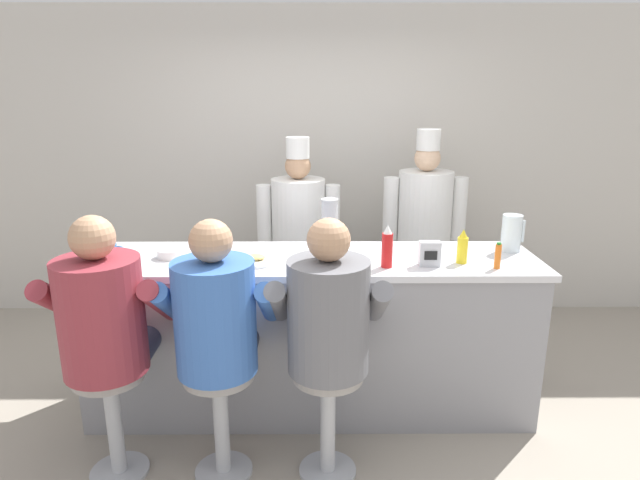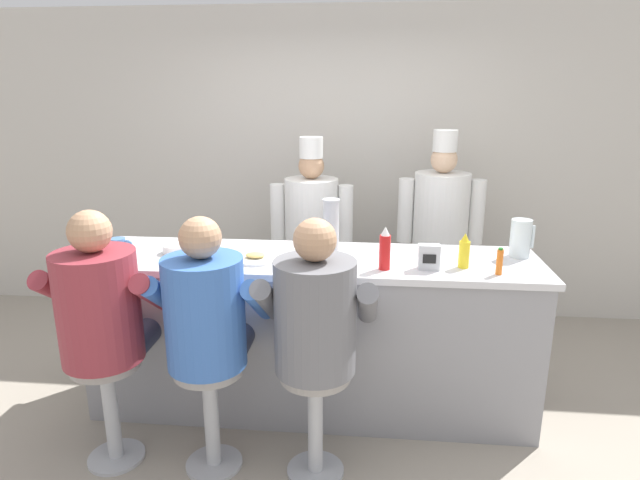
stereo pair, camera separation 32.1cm
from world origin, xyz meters
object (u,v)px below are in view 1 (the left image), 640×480
object	(u,v)px
cook_in_whites_near	(299,233)
coffee_mug_blue	(110,252)
diner_seated_blue	(217,323)
ketchup_bottle_red	(387,247)
napkin_dispenser_chrome	(430,254)
hot_sauce_bottle_orange	(498,256)
water_pitcher_clear	(511,233)
coffee_mug_white	(186,263)
mustard_bottle_yellow	(462,247)
diner_seated_grey	(328,323)
cereal_bowl	(171,253)
cup_stack_steel	(329,227)
breakfast_plate	(255,260)
cook_in_whites_far	(424,226)
diner_seated_maroon	(105,322)

from	to	relation	value
cook_in_whites_near	coffee_mug_blue	bearing A→B (deg)	-138.06
diner_seated_blue	ketchup_bottle_red	bearing A→B (deg)	26.10
ketchup_bottle_red	napkin_dispenser_chrome	world-z (taller)	ketchup_bottle_red
hot_sauce_bottle_orange	coffee_mug_blue	size ratio (longest dim) A/B	1.06
water_pitcher_clear	coffee_mug_white	size ratio (longest dim) A/B	1.99
mustard_bottle_yellow	diner_seated_blue	bearing A→B (deg)	-159.12
diner_seated_blue	diner_seated_grey	world-z (taller)	diner_seated_grey
hot_sauce_bottle_orange	coffee_mug_blue	distance (m)	2.29
mustard_bottle_yellow	diner_seated_grey	xyz separation A→B (m)	(-0.80, -0.52, -0.24)
cereal_bowl	diner_seated_blue	bearing A→B (deg)	-58.66
cup_stack_steel	napkin_dispenser_chrome	xyz separation A→B (m)	(0.58, -0.23, -0.10)
ketchup_bottle_red	diner_seated_grey	size ratio (longest dim) A/B	0.18
ketchup_bottle_red	diner_seated_blue	bearing A→B (deg)	-153.90
water_pitcher_clear	cook_in_whites_near	size ratio (longest dim) A/B	0.14
hot_sauce_bottle_orange	breakfast_plate	world-z (taller)	hot_sauce_bottle_orange
cereal_bowl	cook_in_whites_far	xyz separation A→B (m)	(1.76, 1.05, -0.10)
breakfast_plate	diner_seated_maroon	world-z (taller)	diner_seated_maroon
cook_in_whites_near	napkin_dispenser_chrome	bearing A→B (deg)	-54.18
cup_stack_steel	diner_seated_blue	world-z (taller)	diner_seated_blue
napkin_dispenser_chrome	cook_in_whites_near	size ratio (longest dim) A/B	0.09
hot_sauce_bottle_orange	cup_stack_steel	distance (m)	1.00
ketchup_bottle_red	water_pitcher_clear	xyz separation A→B (m)	(0.83, 0.32, -0.00)
cereal_bowl	coffee_mug_blue	xyz separation A→B (m)	(-0.35, -0.05, 0.02)
cook_in_whites_near	water_pitcher_clear	bearing A→B (deg)	-30.40
water_pitcher_clear	cereal_bowl	xyz separation A→B (m)	(-2.13, -0.13, -0.09)
hot_sauce_bottle_orange	cereal_bowl	xyz separation A→B (m)	(-1.93, 0.22, -0.05)
water_pitcher_clear	napkin_dispenser_chrome	xyz separation A→B (m)	(-0.58, -0.30, -0.04)
napkin_dispenser_chrome	cook_in_whites_far	bearing A→B (deg)	80.21
diner_seated_maroon	cook_in_whites_near	world-z (taller)	cook_in_whites_near
mustard_bottle_yellow	cereal_bowl	xyz separation A→B (m)	(-1.76, 0.12, -0.07)
diner_seated_grey	cook_in_whites_far	size ratio (longest dim) A/B	0.83
ketchup_bottle_red	cook_in_whites_far	xyz separation A→B (m)	(0.46, 1.25, -0.19)
ketchup_bottle_red	coffee_mug_blue	distance (m)	1.66
napkin_dispenser_chrome	cook_in_whites_far	distance (m)	1.25
hot_sauce_bottle_orange	coffee_mug_white	bearing A→B (deg)	-179.51
coffee_mug_white	diner_seated_maroon	world-z (taller)	diner_seated_maroon
hot_sauce_bottle_orange	napkin_dispenser_chrome	world-z (taller)	hot_sauce_bottle_orange
cereal_bowl	diner_seated_blue	size ratio (longest dim) A/B	0.12
ketchup_bottle_red	diner_seated_maroon	world-z (taller)	diner_seated_maroon
diner_seated_maroon	diner_seated_blue	size ratio (longest dim) A/B	1.01
coffee_mug_blue	napkin_dispenser_chrome	distance (m)	1.91
coffee_mug_blue	cook_in_whites_far	xyz separation A→B (m)	(2.11, 1.10, -0.12)
mustard_bottle_yellow	cereal_bowl	world-z (taller)	mustard_bottle_yellow
mustard_bottle_yellow	coffee_mug_blue	xyz separation A→B (m)	(-2.11, 0.07, -0.05)
mustard_bottle_yellow	diner_seated_grey	distance (m)	0.99
coffee_mug_blue	diner_seated_grey	bearing A→B (deg)	-24.32
napkin_dispenser_chrome	cook_in_whites_far	size ratio (longest dim) A/B	0.09
cereal_bowl	cook_in_whites_near	distance (m)	1.21
cup_stack_steel	diner_seated_maroon	distance (m)	1.38
hot_sauce_bottle_orange	cook_in_whites_far	distance (m)	1.29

